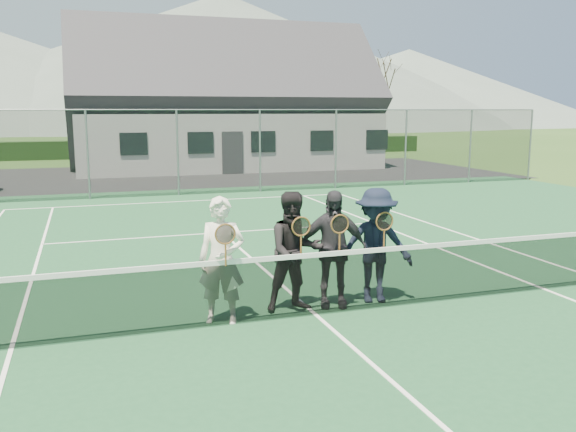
% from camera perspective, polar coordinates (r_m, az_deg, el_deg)
% --- Properties ---
extents(ground, '(220.00, 220.00, 0.00)m').
position_cam_1_polar(ground, '(28.33, -12.10, 3.62)').
color(ground, '#2B4B1B').
rests_on(ground, ground).
extents(court_surface, '(30.00, 30.00, 0.02)m').
position_cam_1_polar(court_surface, '(9.09, 2.61, -9.31)').
color(court_surface, '#1C4C2B').
rests_on(court_surface, ground).
extents(tarmac_carpark, '(40.00, 12.00, 0.01)m').
position_cam_1_polar(tarmac_carpark, '(28.18, -20.22, 3.21)').
color(tarmac_carpark, black).
rests_on(tarmac_carpark, ground).
extents(hedge_row, '(40.00, 1.20, 1.10)m').
position_cam_1_polar(hedge_row, '(40.20, -14.09, 6.13)').
color(hedge_row, black).
rests_on(hedge_row, ground).
extents(hill_centre, '(120.00, 120.00, 22.00)m').
position_cam_1_polar(hill_centre, '(105.87, -6.00, 14.21)').
color(hill_centre, '#516157').
rests_on(hill_centre, ground).
extents(hill_east, '(90.00, 90.00, 14.00)m').
position_cam_1_polar(hill_east, '(118.33, 11.18, 11.68)').
color(hill_east, '#596B60').
rests_on(hill_east, ground).
extents(court_markings, '(11.03, 23.83, 0.01)m').
position_cam_1_polar(court_markings, '(9.09, 2.61, -9.22)').
color(court_markings, white).
rests_on(court_markings, court_surface).
extents(tennis_net, '(11.68, 0.08, 1.10)m').
position_cam_1_polar(tennis_net, '(8.93, 2.64, -6.10)').
color(tennis_net, slate).
rests_on(tennis_net, ground).
extents(perimeter_fence, '(30.07, 0.07, 3.02)m').
position_cam_1_polar(perimeter_fence, '(21.78, -10.29, 5.87)').
color(perimeter_fence, slate).
rests_on(perimeter_fence, ground).
extents(clubhouse, '(15.60, 8.20, 7.70)m').
position_cam_1_polar(clubhouse, '(32.80, -6.08, 11.60)').
color(clubhouse, silver).
rests_on(clubhouse, ground).
extents(tree_c, '(3.20, 3.20, 7.77)m').
position_cam_1_polar(tree_c, '(41.41, -11.68, 13.59)').
color(tree_c, '#342213').
rests_on(tree_c, ground).
extents(tree_d, '(3.20, 3.20, 7.77)m').
position_cam_1_polar(tree_d, '(43.79, 1.79, 13.57)').
color(tree_d, '#3C2915').
rests_on(tree_d, ground).
extents(tree_e, '(3.20, 3.20, 7.77)m').
position_cam_1_polar(tree_e, '(46.20, 8.98, 13.27)').
color(tree_e, '#341F13').
rests_on(tree_e, ground).
extents(player_a, '(0.77, 0.65, 1.80)m').
position_cam_1_polar(player_a, '(8.59, -6.24, -4.15)').
color(player_a, white).
rests_on(player_a, court_surface).
extents(player_b, '(0.88, 0.69, 1.80)m').
position_cam_1_polar(player_b, '(9.07, 0.65, -3.34)').
color(player_b, black).
rests_on(player_b, court_surface).
extents(player_c, '(1.13, 0.70, 1.80)m').
position_cam_1_polar(player_c, '(9.28, 4.17, -3.06)').
color(player_c, '#28272D').
rests_on(player_c, court_surface).
extents(player_d, '(1.28, 0.91, 1.80)m').
position_cam_1_polar(player_d, '(9.57, 8.21, -2.75)').
color(player_d, black).
rests_on(player_d, court_surface).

